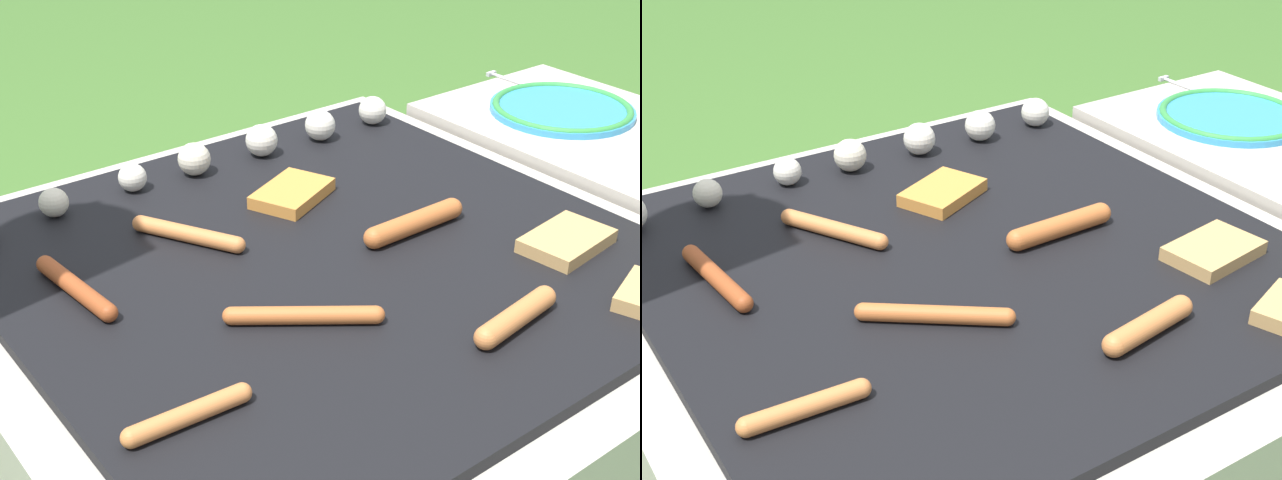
% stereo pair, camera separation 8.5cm
% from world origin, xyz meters
% --- Properties ---
extents(ground_plane, '(14.00, 14.00, 0.00)m').
position_xyz_m(ground_plane, '(0.00, 0.00, 0.00)').
color(ground_plane, '#3D6628').
extents(grill, '(0.97, 0.97, 0.36)m').
position_xyz_m(grill, '(0.00, 0.00, 0.18)').
color(grill, '#B2AA9E').
rests_on(grill, ground_plane).
extents(side_ledge, '(0.41, 0.59, 0.36)m').
position_xyz_m(side_ledge, '(0.70, 0.07, 0.18)').
color(side_ledge, '#B2AA9E').
rests_on(side_ledge, ground_plane).
extents(sausage_mid_right, '(0.15, 0.03, 0.02)m').
position_xyz_m(sausage_mid_right, '(-0.33, -0.20, 0.38)').
color(sausage_mid_right, '#C6753D').
rests_on(sausage_mid_right, grill).
extents(sausage_mid_left, '(0.18, 0.03, 0.03)m').
position_xyz_m(sausage_mid_left, '(0.14, -0.04, 0.38)').
color(sausage_mid_left, '#B7602D').
rests_on(sausage_mid_left, grill).
extents(sausage_back_center, '(0.15, 0.05, 0.03)m').
position_xyz_m(sausage_back_center, '(0.08, -0.29, 0.38)').
color(sausage_back_center, '#C6753D').
rests_on(sausage_back_center, grill).
extents(sausage_front_right, '(0.16, 0.13, 0.02)m').
position_xyz_m(sausage_front_right, '(-0.12, -0.13, 0.38)').
color(sausage_front_right, '#B7602D').
rests_on(sausage_front_right, grill).
extents(sausage_back_left, '(0.10, 0.16, 0.02)m').
position_xyz_m(sausage_back_left, '(-0.13, 0.14, 0.38)').
color(sausage_back_left, '#C6753D').
rests_on(sausage_back_left, grill).
extents(sausage_front_center, '(0.04, 0.18, 0.02)m').
position_xyz_m(sausage_front_center, '(-0.32, 0.10, 0.38)').
color(sausage_front_center, '#93421E').
rests_on(sausage_front_center, grill).
extents(bread_slice_left, '(0.14, 0.10, 0.02)m').
position_xyz_m(bread_slice_left, '(0.29, -0.20, 0.37)').
color(bread_slice_left, tan).
rests_on(bread_slice_left, grill).
extents(bread_slice_right, '(0.15, 0.13, 0.02)m').
position_xyz_m(bread_slice_right, '(0.07, 0.16, 0.37)').
color(bread_slice_right, '#D18438').
rests_on(bread_slice_right, grill).
extents(mushroom_row, '(0.80, 0.07, 0.06)m').
position_xyz_m(mushroom_row, '(0.02, 0.33, 0.39)').
color(mushroom_row, silver).
rests_on(mushroom_row, grill).
extents(plate_colorful, '(0.27, 0.27, 0.02)m').
position_xyz_m(plate_colorful, '(0.70, 0.14, 0.37)').
color(plate_colorful, '#338CCC').
rests_on(plate_colorful, side_ledge).
extents(fork_utensil, '(0.02, 0.22, 0.01)m').
position_xyz_m(fork_utensil, '(0.76, 0.29, 0.37)').
color(fork_utensil, silver).
rests_on(fork_utensil, side_ledge).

